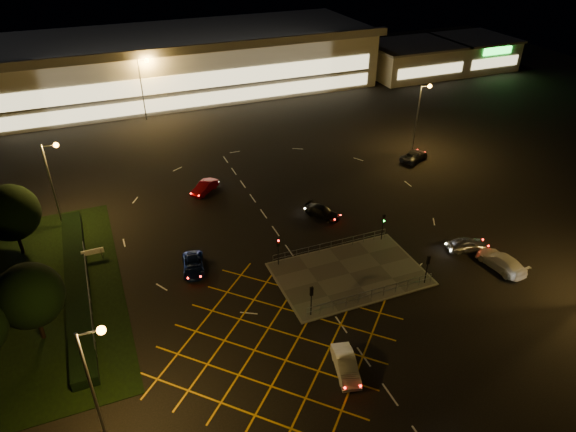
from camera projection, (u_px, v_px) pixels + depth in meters
name	position (u px, v px, depth m)	size (l,w,h in m)	color
ground	(323.00, 267.00, 51.61)	(180.00, 180.00, 0.00)	black
pedestrian_island	(350.00, 274.00, 50.64)	(14.00, 9.00, 0.12)	#4C4944
grass_verge	(21.00, 300.00, 47.36)	(18.00, 30.00, 0.08)	black
hedge	(77.00, 283.00, 48.72)	(2.00, 26.00, 1.00)	black
supermarket	(184.00, 61.00, 97.68)	(72.00, 26.50, 10.50)	beige
retail_unit_a	(411.00, 59.00, 107.20)	(18.80, 14.80, 6.35)	beige
retail_unit_b	(473.00, 52.00, 112.30)	(14.80, 14.80, 6.35)	beige
streetlight_sw	(95.00, 372.00, 31.80)	(1.78, 0.56, 10.03)	slate
streetlight_nw	(53.00, 174.00, 54.82)	(1.78, 0.56, 10.03)	slate
streetlight_ne	(421.00, 109.00, 71.75)	(1.78, 0.56, 10.03)	slate
streetlight_far_left	(143.00, 81.00, 82.96)	(1.78, 0.56, 10.03)	slate
streetlight_far_right	(356.00, 54.00, 97.33)	(1.78, 0.56, 10.03)	slate
signal_sw	(311.00, 295.00, 44.36)	(0.28, 0.30, 3.15)	black
signal_se	(428.00, 264.00, 48.19)	(0.28, 0.30, 3.15)	black
signal_nw	(278.00, 246.00, 50.66)	(0.28, 0.30, 3.15)	black
signal_ne	(383.00, 222.00, 54.49)	(0.28, 0.30, 3.15)	black
tree_c	(10.00, 213.00, 51.09)	(5.76, 5.76, 7.84)	black
tree_e	(30.00, 296.00, 40.85)	(5.40, 5.40, 7.35)	black
car_queue_white	(346.00, 365.00, 39.83)	(1.52, 4.35, 1.43)	silver
car_left_blue	(193.00, 265.00, 50.93)	(2.07, 4.48, 1.25)	#0D1A50
car_far_dkgrey	(322.00, 212.00, 59.57)	(1.76, 4.34, 1.26)	black
car_right_silver	(467.00, 244.00, 53.79)	(1.73, 4.31, 1.47)	#B6B7BE
car_circ_red	(205.00, 187.00, 64.55)	(1.48, 4.25, 1.40)	maroon
car_east_grey	(414.00, 156.00, 72.54)	(2.28, 4.94, 1.37)	black
car_approach_white	(501.00, 261.00, 51.16)	(2.19, 5.39, 1.57)	#BBBBBB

